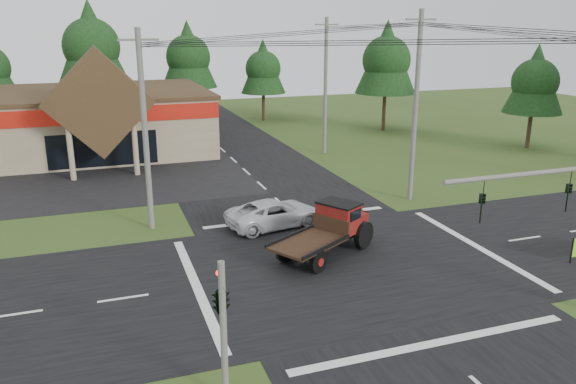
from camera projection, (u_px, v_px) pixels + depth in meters
name	position (u px, v px, depth m)	size (l,w,h in m)	color
ground	(348.00, 265.00, 25.80)	(120.00, 120.00, 0.00)	#364719
road_ns	(348.00, 265.00, 25.79)	(12.00, 120.00, 0.02)	black
road_ew	(348.00, 265.00, 25.79)	(120.00, 12.00, 0.02)	black
parking_apron	(46.00, 185.00, 38.58)	(28.00, 14.00, 0.02)	black
cvs_building	(28.00, 122.00, 46.81)	(30.40, 18.20, 9.19)	gray
traffic_signal_corner	(221.00, 288.00, 15.80)	(0.53, 2.48, 4.40)	#595651
utility_pole_nw	(145.00, 130.00, 28.97)	(2.00, 0.30, 10.50)	#595651
utility_pole_ne	(416.00, 106.00, 33.86)	(2.00, 0.30, 11.50)	#595651
utility_pole_n	(325.00, 86.00, 46.56)	(2.00, 0.30, 11.20)	#595651
tree_row_c	(91.00, 44.00, 57.24)	(7.28, 7.28, 13.13)	#332316
tree_row_d	(188.00, 55.00, 61.67)	(6.16, 6.16, 11.11)	#332316
tree_row_e	(263.00, 67.00, 62.76)	(5.04, 5.04, 9.09)	#332316
tree_side_ne	(387.00, 58.00, 56.47)	(6.16, 6.16, 11.11)	#332316
tree_side_e_near	(535.00, 80.00, 48.52)	(5.04, 5.04, 9.09)	#332316
antique_flatbed_truck	(324.00, 232.00, 26.53)	(2.23, 5.84, 2.44)	#5A110C
white_pickup	(274.00, 213.00, 30.59)	(2.45, 5.32, 1.48)	silver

